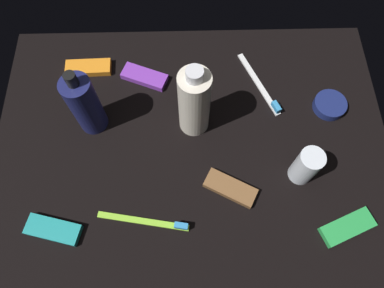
{
  "coord_description": "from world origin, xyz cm",
  "views": [
    {
      "loc": [
        0.67,
        28.73,
        68.69
      ],
      "look_at": [
        0.0,
        0.0,
        3.0
      ],
      "focal_mm": 32.92,
      "sensor_mm": 36.0,
      "label": 1
    }
  ],
  "objects_px": {
    "bodywash_bottle": "(194,102)",
    "snack_bar_orange": "(88,68)",
    "lotion_bottle": "(85,104)",
    "toothbrush_white": "(261,87)",
    "toothbrush_lime": "(149,222)",
    "snack_bar_purple": "(144,77)",
    "cream_tin_left": "(330,105)",
    "snack_bar_teal": "(53,230)",
    "snack_bar_green": "(347,227)",
    "snack_bar_brown": "(230,188)",
    "deodorant_stick": "(306,166)"
  },
  "relations": [
    {
      "from": "deodorant_stick",
      "to": "snack_bar_green",
      "type": "distance_m",
      "value": 0.14
    },
    {
      "from": "lotion_bottle",
      "to": "bodywash_bottle",
      "type": "bearing_deg",
      "value": 178.14
    },
    {
      "from": "bodywash_bottle",
      "to": "snack_bar_green",
      "type": "xyz_separation_m",
      "value": [
        -0.29,
        0.23,
        -0.08
      ]
    },
    {
      "from": "lotion_bottle",
      "to": "snack_bar_green",
      "type": "height_order",
      "value": "lotion_bottle"
    },
    {
      "from": "snack_bar_green",
      "to": "lotion_bottle",
      "type": "bearing_deg",
      "value": -47.51
    },
    {
      "from": "cream_tin_left",
      "to": "snack_bar_teal",
      "type": "bearing_deg",
      "value": 24.15
    },
    {
      "from": "snack_bar_orange",
      "to": "snack_bar_green",
      "type": "height_order",
      "value": "same"
    },
    {
      "from": "toothbrush_white",
      "to": "snack_bar_purple",
      "type": "distance_m",
      "value": 0.27
    },
    {
      "from": "bodywash_bottle",
      "to": "deodorant_stick",
      "type": "bearing_deg",
      "value": 150.2
    },
    {
      "from": "cream_tin_left",
      "to": "bodywash_bottle",
      "type": "bearing_deg",
      "value": 6.21
    },
    {
      "from": "lotion_bottle",
      "to": "snack_bar_purple",
      "type": "distance_m",
      "value": 0.17
    },
    {
      "from": "snack_bar_teal",
      "to": "snack_bar_brown",
      "type": "bearing_deg",
      "value": -153.31
    },
    {
      "from": "snack_bar_green",
      "to": "toothbrush_lime",
      "type": "bearing_deg",
      "value": -24.96
    },
    {
      "from": "lotion_bottle",
      "to": "toothbrush_white",
      "type": "bearing_deg",
      "value": -167.92
    },
    {
      "from": "bodywash_bottle",
      "to": "cream_tin_left",
      "type": "bearing_deg",
      "value": -173.79
    },
    {
      "from": "lotion_bottle",
      "to": "toothbrush_white",
      "type": "relative_size",
      "value": 1.05
    },
    {
      "from": "toothbrush_white",
      "to": "snack_bar_green",
      "type": "height_order",
      "value": "toothbrush_white"
    },
    {
      "from": "lotion_bottle",
      "to": "toothbrush_white",
      "type": "distance_m",
      "value": 0.39
    },
    {
      "from": "bodywash_bottle",
      "to": "snack_bar_teal",
      "type": "bearing_deg",
      "value": 39.38
    },
    {
      "from": "lotion_bottle",
      "to": "snack_bar_green",
      "type": "xyz_separation_m",
      "value": [
        -0.51,
        0.24,
        -0.07
      ]
    },
    {
      "from": "snack_bar_purple",
      "to": "snack_bar_orange",
      "type": "relative_size",
      "value": 1.0
    },
    {
      "from": "bodywash_bottle",
      "to": "snack_bar_orange",
      "type": "bearing_deg",
      "value": -31.14
    },
    {
      "from": "lotion_bottle",
      "to": "toothbrush_lime",
      "type": "xyz_separation_m",
      "value": [
        -0.12,
        0.22,
        -0.07
      ]
    },
    {
      "from": "bodywash_bottle",
      "to": "snack_bar_purple",
      "type": "distance_m",
      "value": 0.18
    },
    {
      "from": "toothbrush_lime",
      "to": "snack_bar_purple",
      "type": "bearing_deg",
      "value": -86.88
    },
    {
      "from": "toothbrush_white",
      "to": "snack_bar_purple",
      "type": "height_order",
      "value": "toothbrush_white"
    },
    {
      "from": "snack_bar_orange",
      "to": "lotion_bottle",
      "type": "bearing_deg",
      "value": 98.49
    },
    {
      "from": "toothbrush_lime",
      "to": "snack_bar_teal",
      "type": "height_order",
      "value": "toothbrush_lime"
    },
    {
      "from": "snack_bar_brown",
      "to": "toothbrush_lime",
      "type": "bearing_deg",
      "value": 49.42
    },
    {
      "from": "bodywash_bottle",
      "to": "cream_tin_left",
      "type": "xyz_separation_m",
      "value": [
        -0.3,
        -0.03,
        -0.08
      ]
    },
    {
      "from": "snack_bar_purple",
      "to": "cream_tin_left",
      "type": "relative_size",
      "value": 1.47
    },
    {
      "from": "toothbrush_white",
      "to": "bodywash_bottle",
      "type": "bearing_deg",
      "value": 29.22
    },
    {
      "from": "lotion_bottle",
      "to": "snack_bar_purple",
      "type": "xyz_separation_m",
      "value": [
        -0.11,
        -0.11,
        -0.07
      ]
    },
    {
      "from": "snack_bar_brown",
      "to": "snack_bar_orange",
      "type": "distance_m",
      "value": 0.43
    },
    {
      "from": "snack_bar_brown",
      "to": "cream_tin_left",
      "type": "height_order",
      "value": "cream_tin_left"
    },
    {
      "from": "lotion_bottle",
      "to": "bodywash_bottle",
      "type": "distance_m",
      "value": 0.22
    },
    {
      "from": "toothbrush_white",
      "to": "toothbrush_lime",
      "type": "xyz_separation_m",
      "value": [
        0.25,
        0.3,
        0.0
      ]
    },
    {
      "from": "lotion_bottle",
      "to": "snack_bar_orange",
      "type": "relative_size",
      "value": 1.72
    },
    {
      "from": "snack_bar_brown",
      "to": "snack_bar_teal",
      "type": "height_order",
      "value": "same"
    },
    {
      "from": "bodywash_bottle",
      "to": "snack_bar_brown",
      "type": "relative_size",
      "value": 1.86
    },
    {
      "from": "snack_bar_orange",
      "to": "snack_bar_teal",
      "type": "relative_size",
      "value": 1.0
    },
    {
      "from": "toothbrush_white",
      "to": "snack_bar_orange",
      "type": "distance_m",
      "value": 0.4
    },
    {
      "from": "bodywash_bottle",
      "to": "toothbrush_white",
      "type": "bearing_deg",
      "value": -150.78
    },
    {
      "from": "snack_bar_brown",
      "to": "lotion_bottle",
      "type": "bearing_deg",
      "value": -0.75
    },
    {
      "from": "snack_bar_purple",
      "to": "snack_bar_brown",
      "type": "xyz_separation_m",
      "value": [
        -0.18,
        0.27,
        0.0
      ]
    },
    {
      "from": "deodorant_stick",
      "to": "cream_tin_left",
      "type": "xyz_separation_m",
      "value": [
        -0.09,
        -0.15,
        -0.04
      ]
    },
    {
      "from": "toothbrush_white",
      "to": "snack_bar_teal",
      "type": "xyz_separation_m",
      "value": [
        0.43,
        0.31,
        0.0
      ]
    },
    {
      "from": "snack_bar_brown",
      "to": "snack_bar_green",
      "type": "relative_size",
      "value": 1.0
    },
    {
      "from": "snack_bar_orange",
      "to": "bodywash_bottle",
      "type": "bearing_deg",
      "value": 147.11
    },
    {
      "from": "toothbrush_white",
      "to": "snack_bar_brown",
      "type": "bearing_deg",
      "value": 70.05
    }
  ]
}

